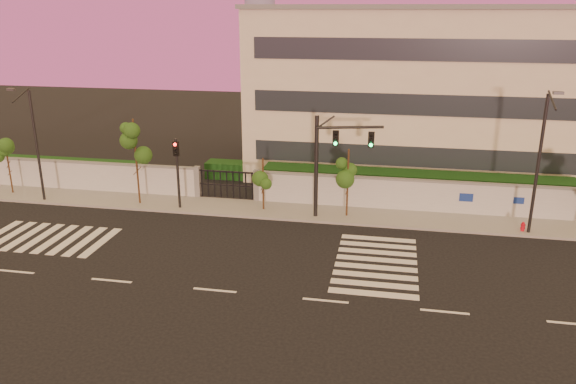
# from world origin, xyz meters

# --- Properties ---
(ground) EXTENTS (120.00, 120.00, 0.00)m
(ground) POSITION_xyz_m (0.00, 0.00, 0.00)
(ground) COLOR black
(ground) RESTS_ON ground
(sidewalk) EXTENTS (60.00, 3.00, 0.15)m
(sidewalk) POSITION_xyz_m (0.00, 10.50, 0.07)
(sidewalk) COLOR gray
(sidewalk) RESTS_ON ground
(perimeter_wall) EXTENTS (60.00, 0.36, 2.20)m
(perimeter_wall) POSITION_xyz_m (0.10, 12.00, 1.07)
(perimeter_wall) COLOR #AFB2B7
(perimeter_wall) RESTS_ON ground
(hedge_row) EXTENTS (41.00, 4.25, 1.80)m
(hedge_row) POSITION_xyz_m (1.17, 14.74, 0.82)
(hedge_row) COLOR #103614
(hedge_row) RESTS_ON ground
(institutional_building) EXTENTS (24.40, 12.40, 12.25)m
(institutional_building) POSITION_xyz_m (9.00, 21.99, 6.16)
(institutional_building) COLOR beige
(institutional_building) RESTS_ON ground
(road_markings) EXTENTS (57.00, 7.62, 0.02)m
(road_markings) POSITION_xyz_m (-1.58, 3.76, 0.01)
(road_markings) COLOR silver
(road_markings) RESTS_ON ground
(street_tree_b) EXTENTS (1.30, 1.03, 3.73)m
(street_tree_b) POSITION_xyz_m (-17.59, 10.44, 2.75)
(street_tree_b) COLOR #382314
(street_tree_b) RESTS_ON ground
(street_tree_c) EXTENTS (1.44, 1.15, 5.59)m
(street_tree_c) POSITION_xyz_m (-8.20, 10.04, 4.11)
(street_tree_c) COLOR #382314
(street_tree_c) RESTS_ON ground
(street_tree_d) EXTENTS (1.33, 1.06, 3.40)m
(street_tree_d) POSITION_xyz_m (-0.17, 10.42, 2.51)
(street_tree_d) COLOR #382314
(street_tree_d) RESTS_ON ground
(street_tree_e) EXTENTS (1.38, 1.10, 4.25)m
(street_tree_e) POSITION_xyz_m (5.01, 10.26, 3.13)
(street_tree_e) COLOR #382314
(street_tree_e) RESTS_ON ground
(traffic_signal_main) EXTENTS (3.89, 1.07, 6.22)m
(traffic_signal_main) POSITION_xyz_m (3.94, 9.83, 3.93)
(traffic_signal_main) COLOR black
(traffic_signal_main) RESTS_ON ground
(traffic_signal_secondary) EXTENTS (0.35, 0.34, 4.54)m
(traffic_signal_secondary) POSITION_xyz_m (-5.40, 9.71, 2.88)
(traffic_signal_secondary) COLOR black
(traffic_signal_secondary) RESTS_ON ground
(streetlight_west) EXTENTS (0.45, 1.82, 7.57)m
(streetlight_west) POSITION_xyz_m (-14.65, 9.36, 4.09)
(streetlight_west) COLOR black
(streetlight_west) RESTS_ON ground
(streetlight_east) EXTENTS (0.49, 1.97, 8.20)m
(streetlight_east) POSITION_xyz_m (15.19, 9.33, 4.43)
(streetlight_east) COLOR black
(streetlight_east) RESTS_ON ground
(fire_hydrant) EXTENTS (0.26, 0.26, 0.68)m
(fire_hydrant) POSITION_xyz_m (14.90, 9.64, 0.34)
(fire_hydrant) COLOR red
(fire_hydrant) RESTS_ON ground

